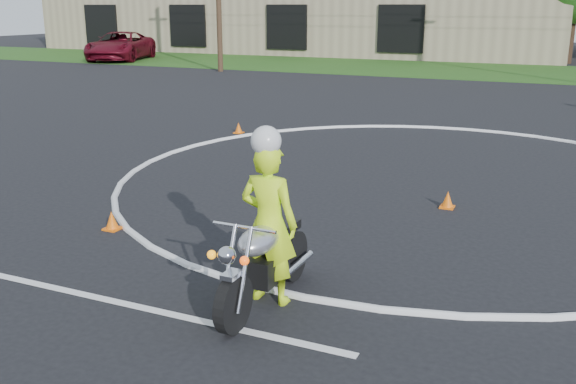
% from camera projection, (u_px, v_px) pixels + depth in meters
% --- Properties ---
extents(ground, '(120.00, 120.00, 0.00)m').
position_uv_depth(ground, '(376.00, 225.00, 10.38)').
color(ground, black).
rests_on(ground, ground).
extents(grass_strip, '(120.00, 10.00, 0.02)m').
position_uv_depth(grass_strip, '(523.00, 72.00, 34.03)').
color(grass_strip, '#1E4714').
rests_on(grass_strip, ground).
extents(course_markings, '(19.05, 19.05, 0.12)m').
position_uv_depth(course_markings, '(537.00, 176.00, 13.34)').
color(course_markings, silver).
rests_on(course_markings, ground).
extents(primary_motorcycle, '(0.77, 2.19, 1.15)m').
position_uv_depth(primary_motorcycle, '(264.00, 261.00, 7.46)').
color(primary_motorcycle, black).
rests_on(primary_motorcycle, ground).
extents(rider_primary_grp, '(0.71, 0.47, 2.14)m').
position_uv_depth(rider_primary_grp, '(269.00, 219.00, 7.45)').
color(rider_primary_grp, '#CEFE1A').
rests_on(rider_primary_grp, ground).
extents(pickup_grp, '(4.89, 7.11, 1.81)m').
position_uv_depth(pickup_grp, '(120.00, 46.00, 41.52)').
color(pickup_grp, '#5A0A18').
rests_on(pickup_grp, ground).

